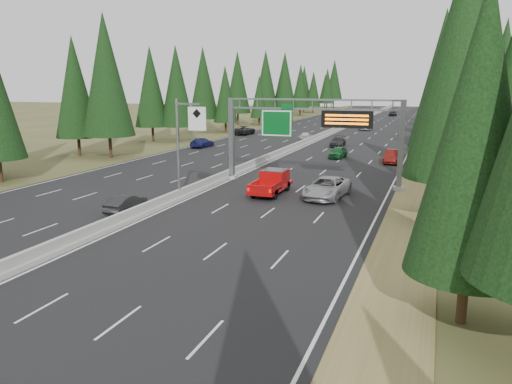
{
  "coord_description": "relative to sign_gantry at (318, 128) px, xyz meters",
  "views": [
    {
      "loc": [
        19.19,
        -9.48,
        9.16
      ],
      "look_at": [
        8.37,
        20.0,
        2.35
      ],
      "focal_mm": 35.0,
      "sensor_mm": 36.0,
      "label": 1
    }
  ],
  "objects": [
    {
      "name": "road",
      "position": [
        -8.92,
        45.12,
        -5.23
      ],
      "size": [
        32.0,
        260.0,
        0.08
      ],
      "primitive_type": "cube",
      "color": "black",
      "rests_on": "ground"
    },
    {
      "name": "shoulder_right",
      "position": [
        8.88,
        45.12,
        -5.24
      ],
      "size": [
        3.6,
        260.0,
        0.06
      ],
      "primitive_type": "cube",
      "color": "olive",
      "rests_on": "ground"
    },
    {
      "name": "shoulder_left",
      "position": [
        -26.72,
        45.12,
        -5.24
      ],
      "size": [
        3.6,
        260.0,
        0.06
      ],
      "primitive_type": "cube",
      "color": "#3F441F",
      "rests_on": "ground"
    },
    {
      "name": "median_barrier",
      "position": [
        -8.92,
        45.12,
        -4.85
      ],
      "size": [
        0.7,
        260.0,
        0.85
      ],
      "color": "#999993",
      "rests_on": "road"
    },
    {
      "name": "sign_gantry",
      "position": [
        0.0,
        0.0,
        0.0
      ],
      "size": [
        16.75,
        0.98,
        7.8
      ],
      "color": "slate",
      "rests_on": "road"
    },
    {
      "name": "hov_sign_pole",
      "position": [
        -8.33,
        -9.92,
        -0.54
      ],
      "size": [
        2.8,
        0.5,
        8.0
      ],
      "color": "slate",
      "rests_on": "road"
    },
    {
      "name": "tree_row_right",
      "position": [
        13.04,
        34.83,
        4.05
      ],
      "size": [
        11.93,
        239.95,
        18.74
      ],
      "color": "black",
      "rests_on": "ground"
    },
    {
      "name": "tree_row_left",
      "position": [
        -30.95,
        34.56,
        4.01
      ],
      "size": [
        11.84,
        239.98,
        18.63
      ],
      "color": "black",
      "rests_on": "ground"
    },
    {
      "name": "silver_minivan",
      "position": [
        2.01,
        -5.08,
        -4.36
      ],
      "size": [
        3.35,
        6.24,
        1.67
      ],
      "primitive_type": "imported",
      "rotation": [
        0.0,
        0.0,
        -0.1
      ],
      "color": "#9A999E",
      "rests_on": "road"
    },
    {
      "name": "red_pickup",
      "position": [
        -2.7,
        -4.85,
        -4.11
      ],
      "size": [
        2.13,
        5.97,
        1.95
      ],
      "color": "black",
      "rests_on": "road"
    },
    {
      "name": "car_ahead_green",
      "position": [
        -1.47,
        17.64,
        -4.47
      ],
      "size": [
        1.93,
        4.29,
        1.43
      ],
      "primitive_type": "imported",
      "rotation": [
        0.0,
        0.0,
        -0.06
      ],
      "color": "#135525",
      "rests_on": "road"
    },
    {
      "name": "car_ahead_dkred",
      "position": [
        5.42,
        15.57,
        -4.4
      ],
      "size": [
        1.98,
        4.86,
        1.57
      ],
      "primitive_type": "imported",
      "rotation": [
        0.0,
        0.0,
        -0.07
      ],
      "color": "#64120E",
      "rests_on": "road"
    },
    {
      "name": "car_ahead_dkgrey",
      "position": [
        -3.79,
        29.44,
        -4.48
      ],
      "size": [
        2.26,
        4.96,
        1.41
      ],
      "primitive_type": "imported",
      "rotation": [
        0.0,
        0.0,
        0.06
      ],
      "color": "black",
      "rests_on": "road"
    },
    {
      "name": "car_ahead_white",
      "position": [
        -3.74,
        58.61,
        -4.47
      ],
      "size": [
        2.5,
        5.21,
        1.43
      ],
      "primitive_type": "imported",
      "rotation": [
        0.0,
        0.0,
        0.03
      ],
      "color": "silver",
      "rests_on": "road"
    },
    {
      "name": "car_ahead_far",
      "position": [
        -2.81,
        107.14,
        -4.42
      ],
      "size": [
        2.23,
        4.65,
        1.53
      ],
      "primitive_type": "imported",
      "rotation": [
        0.0,
        0.0,
        -0.09
      ],
      "color": "black",
      "rests_on": "road"
    },
    {
      "name": "car_onc_near",
      "position": [
        -10.67,
        -14.63,
        -4.55
      ],
      "size": [
        1.37,
        3.86,
        1.27
      ],
      "primitive_type": "imported",
      "rotation": [
        0.0,
        0.0,
        3.15
      ],
      "color": "black",
      "rests_on": "road"
    },
    {
      "name": "car_onc_blue",
      "position": [
        -22.34,
        21.52,
        -4.5
      ],
      "size": [
        2.23,
        4.86,
        1.38
      ],
      "primitive_type": "imported",
      "rotation": [
        0.0,
        0.0,
        3.08
      ],
      "color": "navy",
      "rests_on": "road"
    },
    {
      "name": "car_onc_white",
      "position": [
        -10.42,
        36.32,
        -4.51
      ],
      "size": [
        1.77,
        4.07,
        1.36
      ],
      "primitive_type": "imported",
      "rotation": [
        0.0,
        0.0,
        3.18
      ],
      "color": "silver",
      "rests_on": "road"
    },
    {
      "name": "car_onc_far",
      "position": [
        -23.42,
        41.24,
        -4.4
      ],
      "size": [
        2.79,
        5.77,
        1.58
      ],
      "primitive_type": "imported",
      "rotation": [
        0.0,
        0.0,
        3.11
      ],
      "color": "black",
      "rests_on": "road"
    }
  ]
}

